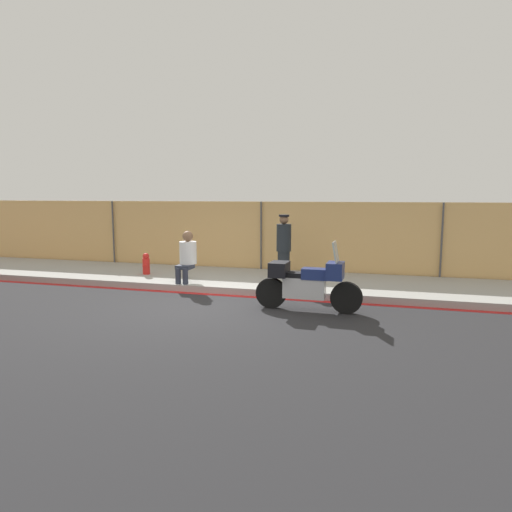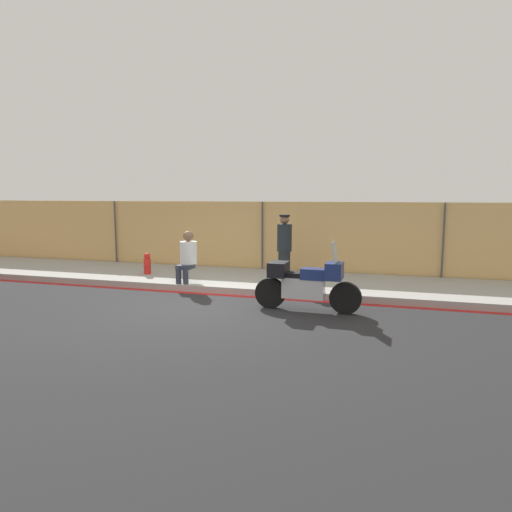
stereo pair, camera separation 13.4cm
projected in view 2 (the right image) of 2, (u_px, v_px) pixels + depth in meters
The scene contains 8 objects.
ground_plane at pixel (208, 307), 9.60m from camera, with size 120.00×120.00×0.00m, color #262628.
sidewalk at pixel (247, 280), 12.19m from camera, with size 36.93×2.92×0.17m.
curb_paint_stripe at pixel (228, 295), 10.73m from camera, with size 36.93×0.18×0.01m.
storefront_fence at pixel (263, 238), 13.53m from camera, with size 35.09×0.17×2.15m.
motorcycle at pixel (306, 283), 9.25m from camera, with size 2.19×0.52×1.44m.
officer_standing at pixel (284, 246), 11.98m from camera, with size 0.39×0.39×1.67m.
person_seated_on_curb at pixel (188, 254), 11.51m from camera, with size 0.43×0.69×1.28m.
fire_hydrant at pixel (147, 264), 12.65m from camera, with size 0.20×0.25×0.59m.
Camera 2 is at (3.64, -8.69, 2.36)m, focal length 32.00 mm.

